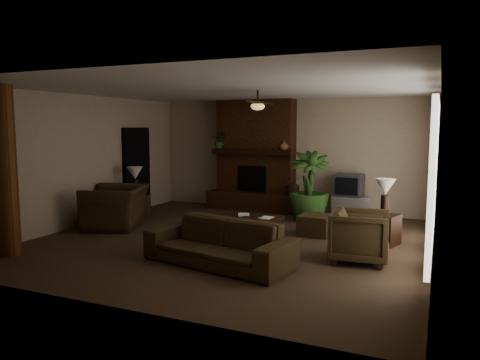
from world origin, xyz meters
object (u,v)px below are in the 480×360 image
at_px(side_table_left, 136,206).
at_px(lamp_left, 135,175).
at_px(armchair_right, 360,234).
at_px(tv_stand, 349,207).
at_px(floor_vase, 292,196).
at_px(lamp_right, 385,190).
at_px(ottoman, 315,225).
at_px(coffee_table, 249,219).
at_px(side_table_right, 383,229).
at_px(armchair_left, 116,200).
at_px(log_column, 6,172).
at_px(sofa, 219,235).
at_px(floor_plant, 309,202).

bearing_deg(side_table_left, lamp_left, 136.78).
bearing_deg(armchair_right, lamp_left, 68.94).
height_order(tv_stand, floor_vase, floor_vase).
height_order(floor_vase, lamp_right, lamp_right).
height_order(ottoman, lamp_left, lamp_left).
distance_m(coffee_table, side_table_left, 3.28).
relative_size(armchair_right, side_table_right, 1.64).
bearing_deg(side_table_right, coffee_table, -166.48).
height_order(armchair_left, ottoman, armchair_left).
height_order(tv_stand, side_table_left, side_table_left).
relative_size(log_column, sofa, 1.19).
distance_m(sofa, armchair_left, 3.51).
height_order(sofa, armchair_left, armchair_left).
height_order(armchair_left, coffee_table, armchair_left).
bearing_deg(floor_vase, coffee_table, -90.05).
relative_size(log_column, ottoman, 4.67).
relative_size(armchair_right, floor_plant, 0.57).
distance_m(ottoman, side_table_left, 4.27).
bearing_deg(sofa, tv_stand, 86.75).
height_order(armchair_left, side_table_right, armchair_left).
height_order(armchair_left, tv_stand, armchair_left).
bearing_deg(ottoman, log_column, -141.31).
bearing_deg(armchair_left, log_column, -27.30).
bearing_deg(log_column, armchair_left, 84.37).
bearing_deg(armchair_right, tv_stand, 7.12).
distance_m(armchair_left, ottoman, 4.18).
xyz_separation_m(log_column, armchair_left, (0.24, 2.44, -0.82)).
bearing_deg(floor_vase, armchair_left, -134.68).
bearing_deg(lamp_right, coffee_table, -166.14).
height_order(coffee_table, side_table_right, side_table_right).
xyz_separation_m(armchair_left, floor_vase, (2.96, 2.99, -0.15)).
distance_m(floor_vase, floor_plant, 0.99).
bearing_deg(side_table_right, sofa, -133.57).
bearing_deg(floor_vase, floor_plant, -50.69).
bearing_deg(armchair_right, floor_vase, 26.59).
xyz_separation_m(log_column, side_table_right, (5.60, 3.23, -1.12)).
bearing_deg(floor_vase, side_table_right, -42.67).
height_order(ottoman, floor_plant, floor_plant).
xyz_separation_m(sofa, side_table_right, (2.19, 2.30, -0.18)).
distance_m(log_column, tv_stand, 7.28).
bearing_deg(tv_stand, coffee_table, -127.12).
height_order(log_column, ottoman, log_column).
distance_m(floor_plant, lamp_left, 4.05).
xyz_separation_m(lamp_left, side_table_right, (5.59, -0.23, -0.73)).
xyz_separation_m(log_column, lamp_right, (5.61, 3.25, -0.40)).
bearing_deg(side_table_right, armchair_right, -99.59).
bearing_deg(armchair_left, coffee_table, 72.32).
bearing_deg(armchair_right, ottoman, 31.09).
bearing_deg(ottoman, lamp_left, 179.70).
xyz_separation_m(log_column, lamp_left, (0.00, 3.46, -0.40)).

